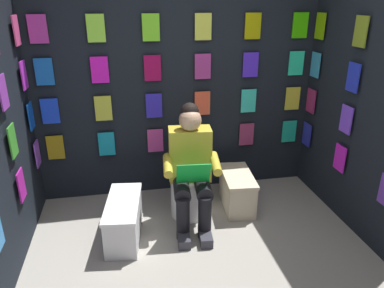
{
  "coord_description": "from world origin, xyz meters",
  "views": [
    {
      "loc": [
        0.58,
        2.07,
        2.07
      ],
      "look_at": [
        -0.01,
        -0.93,
        0.85
      ],
      "focal_mm": 34.1,
      "sensor_mm": 36.0,
      "label": 1
    }
  ],
  "objects_px": {
    "toilet": "(189,182)",
    "comic_longbox_far": "(124,219)",
    "person_reading": "(191,167)",
    "comic_longbox_near": "(237,190)"
  },
  "relations": [
    {
      "from": "person_reading",
      "to": "comic_longbox_near",
      "type": "relative_size",
      "value": 1.9
    },
    {
      "from": "toilet",
      "to": "person_reading",
      "type": "xyz_separation_m",
      "value": [
        0.02,
        0.23,
        0.27
      ]
    },
    {
      "from": "toilet",
      "to": "person_reading",
      "type": "height_order",
      "value": "person_reading"
    },
    {
      "from": "toilet",
      "to": "person_reading",
      "type": "bearing_deg",
      "value": 90.71
    },
    {
      "from": "toilet",
      "to": "person_reading",
      "type": "relative_size",
      "value": 0.65
    },
    {
      "from": "person_reading",
      "to": "comic_longbox_far",
      "type": "bearing_deg",
      "value": 16.55
    },
    {
      "from": "comic_longbox_far",
      "to": "toilet",
      "type": "bearing_deg",
      "value": -144.69
    },
    {
      "from": "comic_longbox_near",
      "to": "comic_longbox_far",
      "type": "xyz_separation_m",
      "value": [
        1.18,
        0.32,
        -0.0
      ]
    },
    {
      "from": "comic_longbox_near",
      "to": "comic_longbox_far",
      "type": "distance_m",
      "value": 1.23
    },
    {
      "from": "toilet",
      "to": "comic_longbox_far",
      "type": "distance_m",
      "value": 0.77
    }
  ]
}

